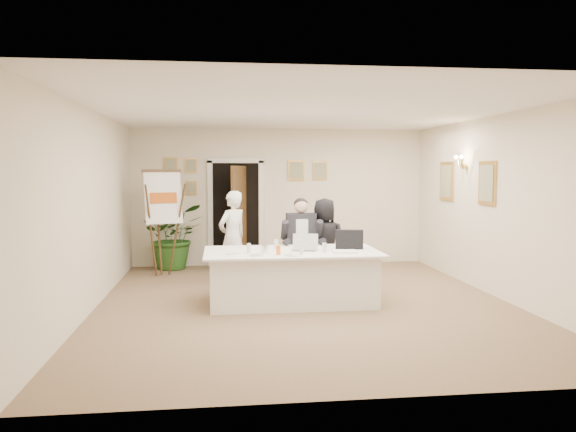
% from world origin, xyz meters
% --- Properties ---
extents(floor, '(7.00, 7.00, 0.00)m').
position_xyz_m(floor, '(0.00, 0.00, 0.00)').
color(floor, brown).
rests_on(floor, ground).
extents(ceiling, '(6.00, 7.00, 0.02)m').
position_xyz_m(ceiling, '(0.00, 0.00, 2.80)').
color(ceiling, white).
rests_on(ceiling, wall_back).
extents(wall_back, '(6.00, 0.10, 2.80)m').
position_xyz_m(wall_back, '(0.00, 3.50, 1.40)').
color(wall_back, beige).
rests_on(wall_back, floor).
extents(wall_front, '(6.00, 0.10, 2.80)m').
position_xyz_m(wall_front, '(0.00, -3.50, 1.40)').
color(wall_front, beige).
rests_on(wall_front, floor).
extents(wall_left, '(0.10, 7.00, 2.80)m').
position_xyz_m(wall_left, '(-3.00, 0.00, 1.40)').
color(wall_left, beige).
rests_on(wall_left, floor).
extents(wall_right, '(0.10, 7.00, 2.80)m').
position_xyz_m(wall_right, '(3.00, 0.00, 1.40)').
color(wall_right, beige).
rests_on(wall_right, floor).
extents(doorway, '(1.14, 0.86, 2.20)m').
position_xyz_m(doorway, '(-0.88, 3.32, 1.04)').
color(doorway, black).
rests_on(doorway, floor).
extents(pictures_back_wall, '(3.40, 0.06, 0.80)m').
position_xyz_m(pictures_back_wall, '(-0.80, 3.47, 1.85)').
color(pictures_back_wall, gold).
rests_on(pictures_back_wall, wall_back).
extents(pictures_right_wall, '(0.06, 2.20, 0.80)m').
position_xyz_m(pictures_right_wall, '(2.97, 1.20, 1.75)').
color(pictures_right_wall, gold).
rests_on(pictures_right_wall, wall_right).
extents(wall_sconce, '(0.20, 0.30, 0.24)m').
position_xyz_m(wall_sconce, '(2.90, 1.20, 2.10)').
color(wall_sconce, '#B7903A').
rests_on(wall_sconce, wall_right).
extents(conference_table, '(2.55, 1.36, 0.78)m').
position_xyz_m(conference_table, '(-0.19, 0.05, 0.39)').
color(conference_table, white).
rests_on(conference_table, floor).
extents(seated_man, '(0.69, 0.73, 1.52)m').
position_xyz_m(seated_man, '(0.09, 0.99, 0.76)').
color(seated_man, black).
rests_on(seated_man, floor).
extents(flip_chart, '(0.69, 0.53, 1.93)m').
position_xyz_m(flip_chart, '(-2.28, 2.40, 0.89)').
color(flip_chart, '#351F10').
rests_on(flip_chart, floor).
extents(standing_man, '(0.69, 0.67, 1.60)m').
position_xyz_m(standing_man, '(-1.01, 1.60, 0.80)').
color(standing_man, white).
rests_on(standing_man, floor).
extents(standing_woman, '(0.79, 0.57, 1.50)m').
position_xyz_m(standing_woman, '(0.50, 1.09, 0.75)').
color(standing_woman, black).
rests_on(standing_woman, floor).
extents(potted_palm, '(1.34, 1.21, 1.31)m').
position_xyz_m(potted_palm, '(-2.14, 3.20, 0.65)').
color(potted_palm, '#24511B').
rests_on(potted_palm, floor).
extents(laptop, '(0.43, 0.44, 0.28)m').
position_xyz_m(laptop, '(0.00, 0.10, 0.91)').
color(laptop, '#B7BABC').
rests_on(laptop, conference_table).
extents(laptop_bag, '(0.43, 0.19, 0.29)m').
position_xyz_m(laptop_bag, '(0.70, 0.14, 0.92)').
color(laptop_bag, black).
rests_on(laptop_bag, conference_table).
extents(paper_stack, '(0.35, 0.26, 0.03)m').
position_xyz_m(paper_stack, '(0.54, -0.24, 0.79)').
color(paper_stack, white).
rests_on(paper_stack, conference_table).
extents(plate_left, '(0.23, 0.23, 0.01)m').
position_xyz_m(plate_left, '(-1.05, -0.17, 0.78)').
color(plate_left, white).
rests_on(plate_left, conference_table).
extents(plate_mid, '(0.24, 0.24, 0.01)m').
position_xyz_m(plate_mid, '(-0.73, -0.37, 0.78)').
color(plate_mid, white).
rests_on(plate_mid, conference_table).
extents(plate_near, '(0.24, 0.24, 0.01)m').
position_xyz_m(plate_near, '(-0.23, -0.43, 0.78)').
color(plate_near, white).
rests_on(plate_near, conference_table).
extents(glass_a, '(0.07, 0.07, 0.14)m').
position_xyz_m(glass_a, '(-0.82, -0.10, 0.84)').
color(glass_a, silver).
rests_on(glass_a, conference_table).
extents(glass_b, '(0.07, 0.07, 0.14)m').
position_xyz_m(glass_b, '(-0.10, -0.33, 0.84)').
color(glass_b, silver).
rests_on(glass_b, conference_table).
extents(glass_c, '(0.08, 0.08, 0.14)m').
position_xyz_m(glass_c, '(0.26, -0.18, 0.84)').
color(glass_c, silver).
rests_on(glass_c, conference_table).
extents(glass_d, '(0.06, 0.06, 0.14)m').
position_xyz_m(glass_d, '(-0.40, 0.28, 0.84)').
color(glass_d, silver).
rests_on(glass_d, conference_table).
extents(oj_glass, '(0.07, 0.07, 0.13)m').
position_xyz_m(oj_glass, '(-0.42, -0.32, 0.84)').
color(oj_glass, orange).
rests_on(oj_glass, conference_table).
extents(steel_jug, '(0.11, 0.11, 0.11)m').
position_xyz_m(steel_jug, '(-0.60, -0.13, 0.83)').
color(steel_jug, silver).
rests_on(steel_jug, conference_table).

